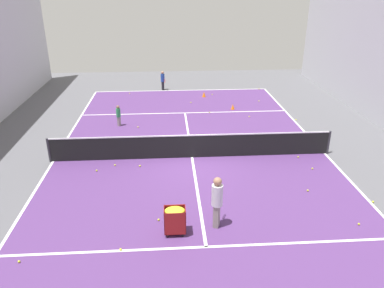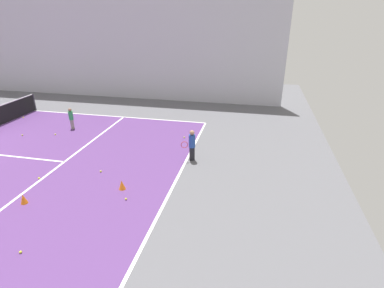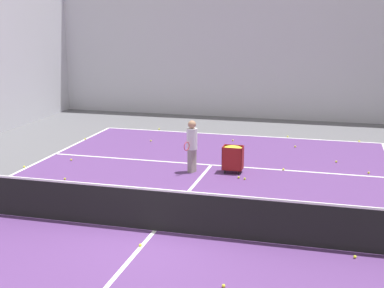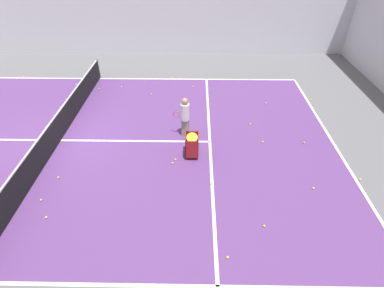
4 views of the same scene
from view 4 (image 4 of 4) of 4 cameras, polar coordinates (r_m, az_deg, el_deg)
The scene contains 33 objects.
ground_plane at distance 13.00m, azimuth -23.72°, elevation 0.64°, with size 33.79×33.79×0.00m, color #5B5B60.
court_playing_area at distance 13.00m, azimuth -23.72°, elevation 0.65°, with size 11.73×21.59×0.00m.
line_baseline_far at distance 13.01m, azimuth 25.31°, elevation 0.20°, with size 11.73×0.10×0.00m, color white.
line_sideline_left at distance 17.77m, azimuth -17.17°, elevation 11.82°, with size 0.10×21.59×0.00m, color white.
line_service_far at distance 11.85m, azimuth 3.41°, elevation 0.45°, with size 11.73×0.10×0.00m, color white.
line_centre_service at distance 13.00m, azimuth -23.72°, elevation 0.66°, with size 0.10×11.87×0.00m, color white.
tennis_net at distance 12.72m, azimuth -24.31°, elevation 2.63°, with size 12.03×0.10×1.05m.
coach_at_net at distance 11.65m, azimuth -1.36°, elevation 5.57°, with size 0.44×0.70×1.70m.
ball_cart at distance 10.77m, azimuth -0.00°, elevation 0.43°, with size 0.64×0.47×0.89m.
tennis_ball_0 at distance 16.40m, azimuth -13.29°, elevation 10.54°, with size 0.07×0.07×0.07m, color yellow.
tennis_ball_1 at distance 16.00m, azimuth 0.21°, elevation 10.85°, with size 0.07×0.07×0.07m, color yellow.
tennis_ball_2 at distance 10.56m, azimuth -26.83°, elevation -9.51°, with size 0.07×0.07×0.07m, color yellow.
tennis_ball_3 at distance 10.58m, azimuth 22.12°, elevation -7.80°, with size 0.07×0.07×0.07m, color yellow.
tennis_ball_6 at distance 12.52m, azimuth 20.55°, elevation 0.26°, with size 0.07×0.07×0.07m, color yellow.
tennis_ball_8 at distance 11.14m, azimuth -24.13°, elevation -5.84°, with size 0.07×0.07×0.07m, color yellow.
tennis_ball_9 at distance 12.08m, azimuth 13.29°, elevation 0.37°, with size 0.07×0.07×0.07m, color yellow.
tennis_ball_10 at distance 11.58m, azimuth 29.38°, elevation -5.90°, with size 0.07×0.07×0.07m, color yellow.
tennis_ball_11 at distance 13.40m, azimuth -27.25°, elevation 0.84°, with size 0.07×0.07×0.07m, color yellow.
tennis_ball_12 at distance 14.85m, azimuth 13.92°, elevation 7.58°, with size 0.07×0.07×0.07m, color yellow.
tennis_ball_13 at distance 9.05m, azimuth 13.58°, elevation -14.92°, with size 0.07×0.07×0.07m, color yellow.
tennis_ball_14 at distance 13.06m, azimuth 11.04°, elevation 3.73°, with size 0.07×0.07×0.07m, color yellow.
tennis_ball_16 at distance 10.91m, azimuth -3.19°, elevation -2.97°, with size 0.07×0.07×0.07m, color yellow.
tennis_ball_17 at distance 17.15m, azimuth 10.99°, elevation 12.01°, with size 0.07×0.07×0.07m, color yellow.
tennis_ball_18 at distance 10.77m, azimuth -3.71°, elevation -3.65°, with size 0.07×0.07×0.07m, color yellow.
tennis_ball_20 at distance 15.85m, azimuth 21.70°, elevation 7.89°, with size 0.07×0.07×0.07m, color yellow.
tennis_ball_23 at distance 19.59m, azimuth -29.38°, elevation 11.12°, with size 0.07×0.07×0.07m, color yellow.
tennis_ball_24 at distance 15.39m, azimuth -7.78°, elevation 9.41°, with size 0.07×0.07×0.07m, color yellow.
tennis_ball_25 at distance 9.97m, azimuth -26.02°, elevation -12.45°, with size 0.07×0.07×0.07m, color yellow.
tennis_ball_30 at distance 9.97m, azimuth 3.77°, elevation -7.64°, with size 0.07×0.07×0.07m, color yellow.
tennis_ball_31 at distance 8.29m, azimuth 6.80°, elevation -20.63°, with size 0.07×0.07×0.07m, color yellow.
tennis_ball_32 at distance 17.05m, azimuth -3.91°, elevation 12.45°, with size 0.07×0.07×0.07m, color yellow.
tennis_ball_33 at distance 17.39m, azimuth -21.19°, elevation 10.54°, with size 0.07×0.07×0.07m, color yellow.
tennis_ball_34 at distance 16.52m, azimuth -17.22°, elevation 10.05°, with size 0.07×0.07×0.07m, color yellow.
Camera 4 is at (9.57, 5.39, 6.97)m, focal length 28.00 mm.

